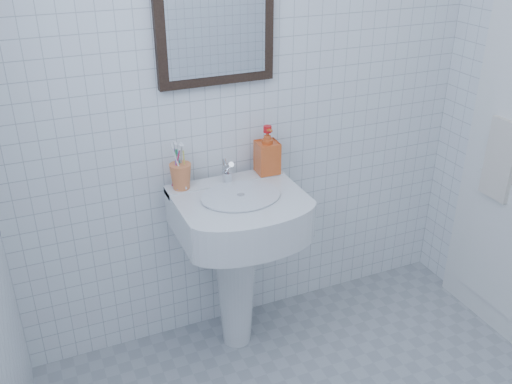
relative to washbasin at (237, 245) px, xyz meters
name	(u,v)px	position (x,y,z in m)	size (l,w,h in m)	color
wall_back	(250,77)	(0.16, 0.21, 0.69)	(2.20, 0.02, 2.50)	white
washbasin	(237,245)	(0.00, 0.00, 0.00)	(0.54, 0.40, 0.83)	silver
faucet	(227,173)	(0.00, 0.10, 0.31)	(0.05, 0.10, 0.11)	silver
toothbrush_cup	(181,176)	(-0.20, 0.12, 0.32)	(0.09, 0.09, 0.11)	#DF733F
soap_dispenser	(267,150)	(0.20, 0.12, 0.38)	(0.10, 0.10, 0.22)	red
wall_mirror	(215,8)	(0.00, 0.20, 0.99)	(0.50, 0.04, 0.62)	black
towel_ring	(512,122)	(1.22, -0.27, 0.49)	(0.18, 0.18, 0.01)	silver
hand_towel	(500,160)	(1.20, -0.27, 0.31)	(0.03, 0.16, 0.38)	white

